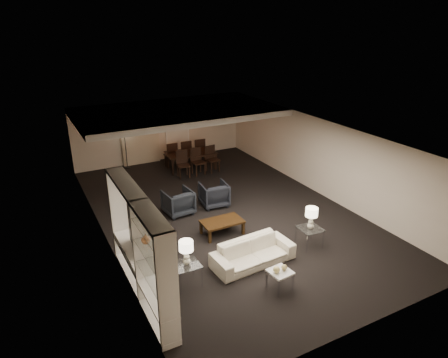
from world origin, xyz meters
name	(u,v)px	position (x,y,z in m)	size (l,w,h in m)	color
floor	(224,212)	(0.00, 0.00, 0.00)	(11.00, 11.00, 0.00)	black
ceiling	(224,133)	(0.00, 0.00, 2.50)	(7.00, 11.00, 0.02)	silver
wall_back	(161,130)	(0.00, 5.50, 1.25)	(7.00, 0.02, 2.50)	beige
wall_front	(367,274)	(0.00, -5.50, 1.25)	(7.00, 0.02, 2.50)	beige
wall_left	(102,198)	(-3.50, 0.00, 1.25)	(0.02, 11.00, 2.50)	beige
wall_right	(318,156)	(3.50, 0.00, 1.25)	(0.02, 11.00, 2.50)	beige
ceiling_soffit	(178,112)	(0.00, 3.50, 2.40)	(7.00, 4.00, 0.20)	silver
curtains	(140,135)	(-0.90, 5.42, 1.20)	(1.50, 0.12, 2.40)	beige
door	(177,133)	(0.70, 5.47, 1.05)	(0.90, 0.05, 2.10)	silver
painting	(208,117)	(2.10, 5.46, 1.55)	(0.95, 0.04, 0.65)	#142D38
media_unit	(140,247)	(-3.31, -2.60, 1.18)	(0.38, 3.40, 2.35)	white
pendant_light	(186,124)	(0.30, 3.50, 1.92)	(0.52, 0.52, 0.24)	#D8591E
sofa	(253,253)	(-0.64, -2.70, 0.29)	(2.02, 0.79, 0.59)	beige
coffee_table	(222,227)	(-0.64, -1.10, 0.20)	(1.11, 0.65, 0.40)	black
armchair_left	(178,202)	(-1.24, 0.60, 0.38)	(0.80, 0.83, 0.75)	black
armchair_right	(214,194)	(-0.04, 0.60, 0.38)	(0.80, 0.83, 0.75)	black
side_table_left	(187,274)	(-2.34, -2.70, 0.26)	(0.55, 0.55, 0.52)	silver
side_table_right	(309,237)	(1.06, -2.70, 0.26)	(0.55, 0.55, 0.52)	silver
table_lamp_left	(186,253)	(-2.34, -2.70, 0.80)	(0.31, 0.31, 0.57)	#ECE7C7
table_lamp_right	(311,218)	(1.06, -2.70, 0.80)	(0.31, 0.31, 0.57)	beige
marble_table	(280,280)	(-0.64, -3.80, 0.23)	(0.46, 0.46, 0.46)	silver
gold_gourd_a	(277,270)	(-0.74, -3.80, 0.54)	(0.15, 0.15, 0.15)	#EFDB7E
gold_gourd_b	(284,267)	(-0.54, -3.80, 0.53)	(0.13, 0.13, 0.13)	tan
television	(133,239)	(-3.28, -1.96, 1.03)	(0.13, 0.98, 0.56)	black
vase_blue	(161,284)	(-3.31, -3.91, 1.14)	(0.15, 0.15, 0.16)	#2839AE
vase_amber	(146,239)	(-3.31, -3.14, 1.65)	(0.18, 0.18, 0.19)	#B7703D
floor_speaker	(163,253)	(-2.64, -2.05, 0.53)	(0.11, 0.11, 1.05)	black
dining_table	(191,161)	(0.62, 3.89, 0.33)	(1.90, 1.06, 0.67)	black
chair_nl	(183,164)	(0.02, 3.24, 0.50)	(0.46, 0.46, 0.99)	black
chair_nm	(198,162)	(0.62, 3.24, 0.50)	(0.46, 0.46, 0.99)	black
chair_nr	(213,159)	(1.22, 3.24, 0.50)	(0.46, 0.46, 0.99)	black
chair_fl	(171,154)	(0.02, 4.54, 0.50)	(0.46, 0.46, 0.99)	black
chair_fm	(185,152)	(0.62, 4.54, 0.50)	(0.46, 0.46, 0.99)	black
chair_fr	(199,150)	(1.22, 4.54, 0.50)	(0.46, 0.46, 0.99)	black
floor_lamp	(126,150)	(-1.56, 5.20, 0.74)	(0.21, 0.21, 1.49)	black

